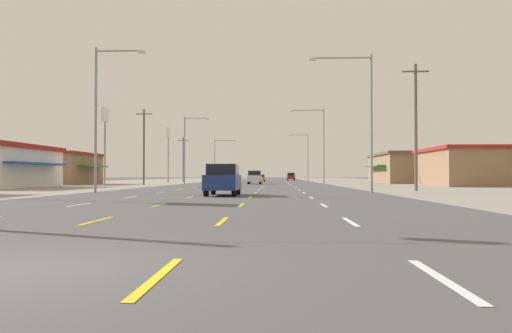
# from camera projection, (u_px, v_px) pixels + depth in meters

# --- Properties ---
(ground_plane) EXTENTS (572.00, 572.00, 0.00)m
(ground_plane) POSITION_uv_depth(u_px,v_px,m) (254.00, 184.00, 72.72)
(ground_plane) COLOR #4C4C4F
(lot_apron_left) EXTENTS (28.00, 440.00, 0.01)m
(lot_apron_left) POSITION_uv_depth(u_px,v_px,m) (87.00, 184.00, 73.71)
(lot_apron_left) COLOR gray
(lot_apron_left) RESTS_ON ground
(lot_apron_right) EXTENTS (28.00, 440.00, 0.01)m
(lot_apron_right) POSITION_uv_depth(u_px,v_px,m) (425.00, 184.00, 71.73)
(lot_apron_right) COLOR gray
(lot_apron_right) RESTS_ON ground
(lane_markings) EXTENTS (10.64, 227.60, 0.01)m
(lane_markings) POSITION_uv_depth(u_px,v_px,m) (262.00, 181.00, 111.19)
(lane_markings) COLOR white
(lane_markings) RESTS_ON ground
(signal_span_wire) EXTENTS (27.19, 0.53, 9.94)m
(signal_span_wire) POSITION_uv_depth(u_px,v_px,m) (181.00, 35.00, 15.73)
(signal_span_wire) COLOR brown
(signal_span_wire) RESTS_ON ground
(suv_center_turn_nearest) EXTENTS (1.98, 4.90, 1.98)m
(suv_center_turn_nearest) POSITION_uv_depth(u_px,v_px,m) (223.00, 179.00, 31.57)
(suv_center_turn_nearest) COLOR navy
(suv_center_turn_nearest) RESTS_ON ground
(suv_center_turn_near) EXTENTS (1.98, 4.90, 1.98)m
(suv_center_turn_near) POSITION_uv_depth(u_px,v_px,m) (255.00, 177.00, 74.23)
(suv_center_turn_near) COLOR silver
(suv_center_turn_near) RESTS_ON ground
(sedan_center_turn_mid) EXTENTS (1.80, 4.50, 1.46)m
(sedan_center_turn_mid) POSITION_uv_depth(u_px,v_px,m) (261.00, 178.00, 105.67)
(sedan_center_turn_mid) COLOR #B28C33
(sedan_center_turn_mid) RESTS_ON ground
(suv_far_right_midfar) EXTENTS (1.98, 4.90, 1.98)m
(suv_far_right_midfar) POSITION_uv_depth(u_px,v_px,m) (291.00, 176.00, 129.13)
(suv_far_right_midfar) COLOR maroon
(suv_far_right_midfar) RESTS_ON ground
(storefront_left_row_2) EXTENTS (15.58, 12.60, 4.55)m
(storefront_left_row_2) POSITION_uv_depth(u_px,v_px,m) (42.00, 168.00, 71.93)
(storefront_left_row_2) COLOR #8C6B4C
(storefront_left_row_2) RESTS_ON ground
(storefront_right_row_1) EXTENTS (11.76, 13.84, 4.62)m
(storefront_right_row_1) POSITION_uv_depth(u_px,v_px,m) (477.00, 167.00, 60.26)
(storefront_right_row_1) COLOR #8C6B4C
(storefront_right_row_1) RESTS_ON ground
(storefront_right_row_2) EXTENTS (14.89, 18.14, 5.04)m
(storefront_right_row_2) POSITION_uv_depth(u_px,v_px,m) (417.00, 168.00, 83.90)
(storefront_right_row_2) COLOR #8C6B4C
(storefront_right_row_2) RESTS_ON ground
(pole_sign_left_row_1) EXTENTS (0.24, 2.10, 9.44)m
(pole_sign_left_row_1) POSITION_uv_depth(u_px,v_px,m) (105.00, 126.00, 59.84)
(pole_sign_left_row_1) COLOR gray
(pole_sign_left_row_1) RESTS_ON ground
(pole_sign_left_row_2) EXTENTS (0.24, 1.98, 9.56)m
(pole_sign_left_row_2) POSITION_uv_depth(u_px,v_px,m) (168.00, 141.00, 86.27)
(pole_sign_left_row_2) COLOR gray
(pole_sign_left_row_2) RESTS_ON ground
(streetlight_left_row_0) EXTENTS (3.82, 0.26, 10.78)m
(streetlight_left_row_0) POSITION_uv_depth(u_px,v_px,m) (100.00, 110.00, 36.95)
(streetlight_left_row_0) COLOR gray
(streetlight_left_row_0) RESTS_ON ground
(streetlight_right_row_0) EXTENTS (4.63, 0.26, 10.10)m
(streetlight_right_row_0) POSITION_uv_depth(u_px,v_px,m) (365.00, 112.00, 36.17)
(streetlight_right_row_0) COLOR gray
(streetlight_right_row_0) RESTS_ON ground
(streetlight_left_row_1) EXTENTS (3.73, 0.26, 9.91)m
(streetlight_left_row_1) POSITION_uv_depth(u_px,v_px,m) (187.00, 145.00, 72.81)
(streetlight_left_row_1) COLOR gray
(streetlight_left_row_1) RESTS_ON ground
(streetlight_right_row_1) EXTENTS (4.95, 0.26, 11.00)m
(streetlight_right_row_1) POSITION_uv_depth(u_px,v_px,m) (320.00, 140.00, 72.04)
(streetlight_right_row_1) COLOR gray
(streetlight_right_row_1) RESTS_ON ground
(streetlight_left_row_2) EXTENTS (4.82, 0.26, 9.13)m
(streetlight_left_row_2) POSITION_uv_depth(u_px,v_px,m) (217.00, 157.00, 108.66)
(streetlight_left_row_2) COLOR gray
(streetlight_left_row_2) RESTS_ON ground
(streetlight_right_row_2) EXTENTS (4.22, 0.26, 10.31)m
(streetlight_right_row_2) POSITION_uv_depth(u_px,v_px,m) (306.00, 154.00, 107.89)
(streetlight_right_row_2) COLOR gray
(streetlight_right_row_2) RESTS_ON ground
(utility_pole_right_row_0) EXTENTS (2.20, 0.26, 10.44)m
(utility_pole_right_row_0) POSITION_uv_depth(u_px,v_px,m) (416.00, 125.00, 40.93)
(utility_pole_right_row_0) COLOR brown
(utility_pole_right_row_0) RESTS_ON ground
(utility_pole_left_row_1) EXTENTS (2.20, 0.26, 10.17)m
(utility_pole_left_row_1) POSITION_uv_depth(u_px,v_px,m) (144.00, 146.00, 66.99)
(utility_pole_left_row_1) COLOR brown
(utility_pole_left_row_1) RESTS_ON ground
(utility_pole_left_row_2) EXTENTS (2.20, 0.26, 8.95)m
(utility_pole_left_row_2) POSITION_uv_depth(u_px,v_px,m) (183.00, 159.00, 100.08)
(utility_pole_left_row_2) COLOR brown
(utility_pole_left_row_2) RESTS_ON ground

